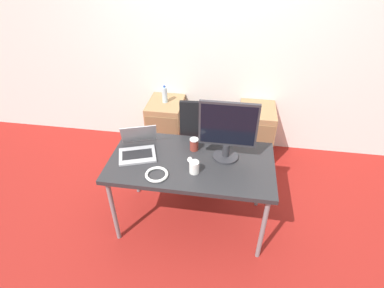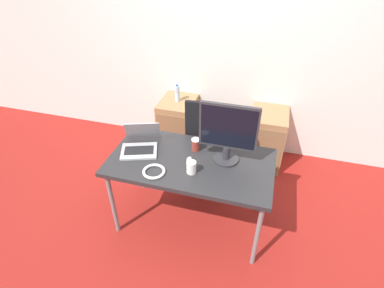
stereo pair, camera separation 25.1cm
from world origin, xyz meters
TOP-DOWN VIEW (x-y plane):
  - ground_plane at (0.00, 0.00)m, footprint 14.00×14.00m
  - wall_back at (0.00, 1.45)m, footprint 10.00×0.05m
  - desk at (0.00, 0.00)m, footprint 1.42×0.75m
  - office_chair at (0.03, 0.64)m, footprint 0.56×0.57m
  - cabinet_left at (-0.50, 1.16)m, footprint 0.41×0.51m
  - cabinet_right at (0.61, 1.16)m, footprint 0.41×0.51m
  - water_bottle at (-0.50, 1.16)m, footprint 0.06×0.06m
  - laptop_center at (-0.49, 0.05)m, footprint 0.38×0.43m
  - monitor at (0.29, 0.09)m, footprint 0.48×0.22m
  - mouse at (-0.01, -0.01)m, footprint 0.04×0.07m
  - coffee_cup_white at (0.05, -0.14)m, footprint 0.08×0.08m
  - coffee_cup_brown at (-0.00, 0.16)m, footprint 0.08×0.08m
  - cable_coil at (-0.25, -0.23)m, footprint 0.19×0.19m

SIDE VIEW (x-z plane):
  - ground_plane at x=0.00m, z-range 0.00..0.00m
  - cabinet_left at x=-0.50m, z-range 0.00..0.69m
  - cabinet_right at x=0.61m, z-range 0.00..0.69m
  - office_chair at x=0.03m, z-range -0.13..0.97m
  - desk at x=0.00m, z-range 0.33..1.09m
  - cable_coil at x=-0.25m, z-range 0.77..0.79m
  - mouse at x=-0.01m, z-range 0.77..0.80m
  - water_bottle at x=-0.50m, z-range 0.68..0.89m
  - laptop_center at x=-0.49m, z-range 0.70..0.93m
  - coffee_cup_white at x=0.05m, z-range 0.77..0.87m
  - coffee_cup_brown at x=0.00m, z-range 0.77..0.88m
  - monitor at x=0.29m, z-range 0.78..1.32m
  - wall_back at x=0.00m, z-range 0.00..2.60m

